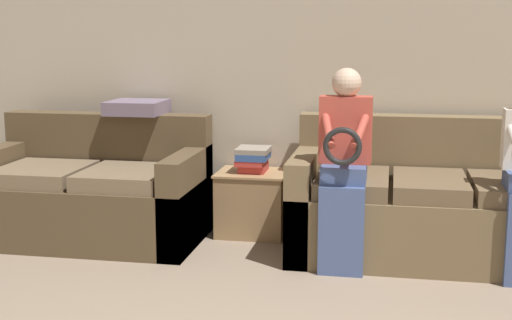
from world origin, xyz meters
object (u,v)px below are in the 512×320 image
at_px(child_left_seated, 344,161).
at_px(side_shelf, 253,202).
at_px(couch_side, 94,195).
at_px(throw_pillow, 137,107).
at_px(book_stack, 253,159).
at_px(couch_main, 428,207).

relative_size(child_left_seated, side_shelf, 2.47).
distance_m(couch_side, side_shelf, 1.17).
bearing_deg(couch_side, child_left_seated, -10.34).
xyz_separation_m(couch_side, side_shelf, (1.12, 0.33, -0.08)).
height_order(side_shelf, throw_pillow, throw_pillow).
bearing_deg(book_stack, child_left_seated, -43.08).
xyz_separation_m(couch_side, child_left_seated, (1.84, -0.34, 0.38)).
bearing_deg(child_left_seated, side_shelf, 137.09).
relative_size(side_shelf, book_stack, 1.92).
bearing_deg(couch_side, couch_main, 1.57).
bearing_deg(couch_main, couch_side, -178.43).
relative_size(couch_main, side_shelf, 3.52).
bearing_deg(throw_pillow, child_left_seated, -21.94).
distance_m(child_left_seated, book_stack, 0.99).
relative_size(couch_main, throw_pillow, 4.47).
relative_size(child_left_seated, book_stack, 4.75).
xyz_separation_m(couch_main, book_stack, (-1.26, 0.27, 0.24)).
relative_size(couch_main, couch_side, 1.14).
bearing_deg(book_stack, throw_pillow, -178.37).
distance_m(couch_main, couch_side, 2.39).
xyz_separation_m(couch_side, throw_pillow, (0.24, 0.31, 0.62)).
bearing_deg(throw_pillow, couch_side, -128.16).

